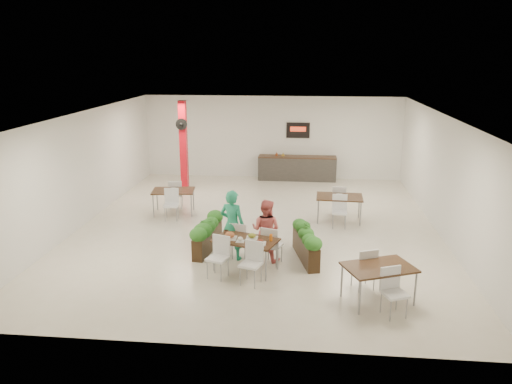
% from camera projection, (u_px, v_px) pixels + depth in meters
% --- Properties ---
extents(ground, '(12.00, 12.00, 0.00)m').
position_uv_depth(ground, '(257.00, 227.00, 14.17)').
color(ground, beige).
rests_on(ground, ground).
extents(room_shell, '(10.10, 12.10, 3.22)m').
position_uv_depth(room_shell, '(257.00, 158.00, 13.63)').
color(room_shell, white).
rests_on(room_shell, ground).
extents(red_column, '(0.40, 0.41, 3.20)m').
position_uv_depth(red_column, '(184.00, 145.00, 17.65)').
color(red_column, red).
rests_on(red_column, ground).
extents(service_counter, '(3.00, 0.64, 2.20)m').
position_uv_depth(service_counter, '(297.00, 168.00, 19.36)').
color(service_counter, '#302D2A').
rests_on(service_counter, ground).
extents(main_table, '(1.67, 1.92, 0.92)m').
position_uv_depth(main_table, '(245.00, 244.00, 11.22)').
color(main_table, black).
rests_on(main_table, ground).
extents(diner_man, '(0.72, 0.59, 1.71)m').
position_uv_depth(diner_man, '(232.00, 225.00, 11.82)').
color(diner_man, '#249F73').
rests_on(diner_man, ground).
extents(diner_woman, '(0.87, 0.77, 1.50)m').
position_uv_depth(diner_woman, '(266.00, 230.00, 11.77)').
color(diner_woman, '#EB6A68').
rests_on(diner_woman, ground).
extents(planter_left, '(0.57, 1.68, 0.88)m').
position_uv_depth(planter_left, '(207.00, 232.00, 12.41)').
color(planter_left, black).
rests_on(planter_left, ground).
extents(planter_right, '(0.73, 1.74, 0.92)m').
position_uv_depth(planter_right, '(306.00, 240.00, 11.86)').
color(planter_right, black).
rests_on(planter_right, ground).
extents(side_table_a, '(1.36, 1.66, 0.92)m').
position_uv_depth(side_table_a, '(173.00, 194.00, 15.23)').
color(side_table_a, black).
rests_on(side_table_a, ground).
extents(side_table_b, '(1.36, 1.64, 0.92)m').
position_uv_depth(side_table_b, '(339.00, 200.00, 14.58)').
color(side_table_b, black).
rests_on(side_table_b, ground).
extents(side_table_c, '(1.56, 1.66, 0.92)m').
position_uv_depth(side_table_c, '(379.00, 272.00, 9.80)').
color(side_table_c, black).
rests_on(side_table_c, ground).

